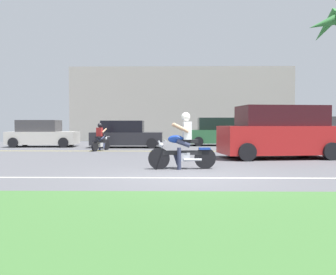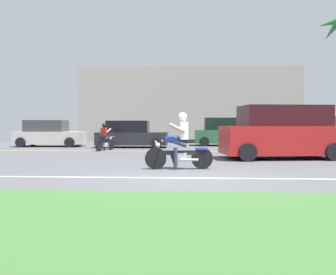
# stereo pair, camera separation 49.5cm
# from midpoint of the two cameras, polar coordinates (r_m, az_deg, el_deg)

# --- Properties ---
(ground) EXTENTS (56.00, 30.00, 0.04)m
(ground) POSITION_cam_midpoint_polar(r_m,az_deg,el_deg) (11.92, 1.70, -4.23)
(ground) COLOR #545459
(grass_median) EXTENTS (56.00, 3.80, 0.06)m
(grass_median) POSITION_cam_midpoint_polar(r_m,az_deg,el_deg) (4.91, 2.75, -12.72)
(grass_median) COLOR #3D6B33
(grass_median) RESTS_ON ground
(lane_line_near) EXTENTS (50.40, 0.12, 0.01)m
(lane_line_near) POSITION_cam_midpoint_polar(r_m,az_deg,el_deg) (8.82, 1.95, -6.29)
(lane_line_near) COLOR silver
(lane_line_near) RESTS_ON ground
(lane_line_far) EXTENTS (50.40, 0.12, 0.01)m
(lane_line_far) POSITION_cam_midpoint_polar(r_m,az_deg,el_deg) (17.60, 1.48, -2.12)
(lane_line_far) COLOR yellow
(lane_line_far) RESTS_ON ground
(motorcyclist) EXTENTS (1.95, 0.64, 1.63)m
(motorcyclist) POSITION_cam_midpoint_polar(r_m,az_deg,el_deg) (10.49, 0.96, -1.19)
(motorcyclist) COLOR black
(motorcyclist) RESTS_ON ground
(suv_nearby) EXTENTS (4.66, 2.62, 1.98)m
(suv_nearby) POSITION_cam_midpoint_polar(r_m,az_deg,el_deg) (14.42, 16.03, 0.69)
(suv_nearby) COLOR #AD1E1E
(suv_nearby) RESTS_ON ground
(parked_car_0) EXTENTS (3.90, 2.07, 1.53)m
(parked_car_0) POSITION_cam_midpoint_polar(r_m,az_deg,el_deg) (22.38, -19.60, 0.47)
(parked_car_0) COLOR beige
(parked_car_0) RESTS_ON ground
(parked_car_1) EXTENTS (3.94, 2.04, 1.49)m
(parked_car_1) POSITION_cam_midpoint_polar(r_m,az_deg,el_deg) (20.57, -7.25, 0.40)
(parked_car_1) COLOR #232328
(parked_car_1) RESTS_ON ground
(parked_car_2) EXTENTS (3.89, 2.01, 1.69)m
(parked_car_2) POSITION_cam_midpoint_polar(r_m,az_deg,el_deg) (22.55, 7.39, 0.75)
(parked_car_2) COLOR #2D663D
(parked_car_2) RESTS_ON ground
(parked_car_3) EXTENTS (3.85, 2.15, 1.70)m
(parked_car_3) POSITION_cam_midpoint_polar(r_m,az_deg,el_deg) (21.41, 21.12, 0.57)
(parked_car_3) COLOR beige
(parked_car_3) RESTS_ON ground
(motorcyclist_distant) EXTENTS (0.69, 1.55, 1.35)m
(motorcyclist_distant) POSITION_cam_midpoint_polar(r_m,az_deg,el_deg) (18.27, -11.20, -0.23)
(motorcyclist_distant) COLOR black
(motorcyclist_distant) RESTS_ON ground
(building_far) EXTENTS (17.14, 4.00, 5.69)m
(building_far) POSITION_cam_midpoint_polar(r_m,az_deg,el_deg) (29.89, 1.55, 5.03)
(building_far) COLOR #A8A399
(building_far) RESTS_ON ground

